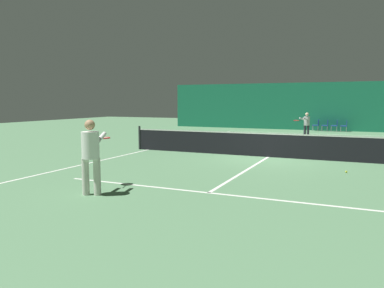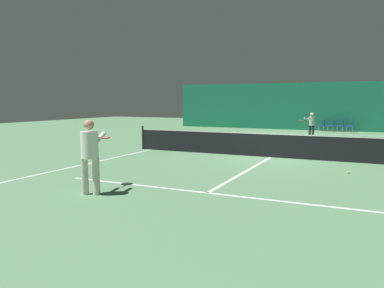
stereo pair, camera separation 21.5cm
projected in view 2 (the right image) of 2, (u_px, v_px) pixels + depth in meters
The scene contains 15 objects.
ground_plane at pixel (271, 157), 14.74m from camera, with size 60.00×60.00×0.00m, color #56845B.
backdrop_curtain at pixel (319, 106), 28.20m from camera, with size 23.00×0.12×3.63m.
court_line_baseline_far at pixel (312, 134), 25.42m from camera, with size 11.00×0.10×0.00m.
court_line_service_far at pixel (299, 142), 20.49m from camera, with size 8.25×0.10×0.00m.
court_line_service_near at pixel (207, 193), 8.99m from camera, with size 8.25×0.10×0.00m.
court_line_sideline_left at pixel (151, 150), 17.07m from camera, with size 0.10×23.80×0.00m.
court_line_centre at pixel (271, 157), 14.74m from camera, with size 0.10×12.80×0.00m.
tennis_net at pixel (271, 144), 14.68m from camera, with size 12.00×0.10×1.07m.
player_near at pixel (90, 151), 8.78m from camera, with size 0.82×1.44×1.77m.
player_far at pixel (311, 123), 22.41m from camera, with size 0.96×1.28×1.52m.
courtside_chair_0 at pixel (322, 125), 27.72m from camera, with size 0.44×0.44×0.84m.
courtside_chair_1 at pixel (332, 125), 27.44m from camera, with size 0.44×0.44×0.84m.
courtside_chair_2 at pixel (341, 125), 27.17m from camera, with size 0.44×0.44×0.84m.
courtside_chair_3 at pixel (351, 125), 26.89m from camera, with size 0.44×0.44×0.84m.
tennis_ball at pixel (348, 172), 11.43m from camera, with size 0.07×0.07×0.07m.
Camera 2 is at (3.42, -14.51, 2.19)m, focal length 35.00 mm.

